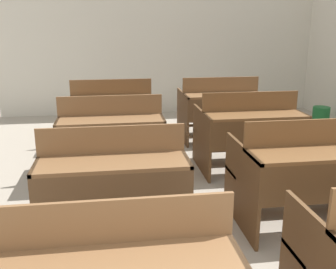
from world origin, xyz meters
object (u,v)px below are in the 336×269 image
at_px(wastepaper_bin, 321,115).
at_px(bench_second_left, 114,182).
at_px(bench_third_left, 111,136).
at_px(bench_third_right, 249,131).
at_px(bench_back_right, 220,108).
at_px(bench_second_right, 306,172).
at_px(bench_back_left, 112,111).

bearing_deg(wastepaper_bin, bench_second_left, -137.89).
xyz_separation_m(bench_third_left, bench_third_right, (1.61, -0.00, 0.00)).
bearing_deg(bench_back_right, bench_third_left, -141.41).
bearing_deg(bench_second_left, bench_second_right, -0.75).
height_order(bench_third_left, bench_back_right, same).
bearing_deg(bench_back_left, wastepaper_bin, 10.05).
bearing_deg(bench_back_left, bench_second_right, -58.62).
xyz_separation_m(bench_second_left, bench_third_left, (-0.01, 1.34, 0.00)).
relative_size(bench_second_right, bench_back_left, 1.00).
distance_m(bench_second_left, bench_third_left, 1.34).
height_order(bench_second_left, wastepaper_bin, bench_second_left).
bearing_deg(bench_second_right, bench_back_right, 90.40).
relative_size(bench_second_left, bench_back_right, 1.00).
bearing_deg(wastepaper_bin, bench_third_left, -151.90).
bearing_deg(bench_third_right, bench_third_left, 179.98).
xyz_separation_m(bench_third_left, bench_back_right, (1.62, 1.29, 0.00)).
distance_m(bench_second_right, bench_third_right, 1.36).
distance_m(bench_third_left, wastepaper_bin, 4.13).
distance_m(bench_back_left, wastepaper_bin, 3.68).
relative_size(bench_second_left, bench_second_right, 1.00).
distance_m(bench_second_right, bench_back_left, 3.11).
relative_size(bench_third_left, wastepaper_bin, 3.82).
bearing_deg(bench_second_left, bench_back_left, 89.74).
height_order(bench_back_left, bench_back_right, same).
bearing_deg(bench_third_right, wastepaper_bin, 43.81).
height_order(bench_second_right, bench_back_left, same).
relative_size(bench_third_right, bench_back_left, 1.00).
bearing_deg(bench_second_left, bench_third_left, 90.27).
bearing_deg(bench_third_left, bench_second_left, -89.73).
relative_size(bench_third_left, bench_back_right, 1.00).
bearing_deg(bench_third_right, bench_back_right, 89.50).
xyz_separation_m(bench_third_right, bench_back_right, (0.01, 1.29, 0.00)).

